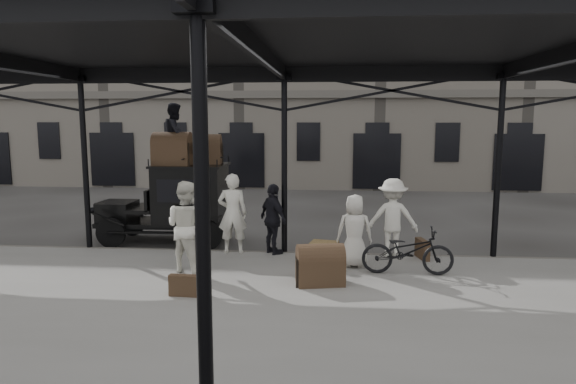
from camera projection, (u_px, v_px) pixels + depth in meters
name	position (u px, v px, depth m)	size (l,w,h in m)	color
ground	(275.00, 283.00, 10.71)	(120.00, 120.00, 0.00)	#383533
platform	(262.00, 317.00, 8.72)	(28.00, 8.00, 0.15)	slate
canopy	(263.00, 45.00, 8.35)	(22.50, 9.00, 4.74)	black
building_frontage	(313.00, 50.00, 27.44)	(64.00, 8.00, 14.00)	slate
taxi	(180.00, 200.00, 14.02)	(3.65, 1.55, 2.18)	black
porter_left	(233.00, 213.00, 12.43)	(0.71, 0.47, 1.95)	silver
porter_midleft	(186.00, 226.00, 10.93)	(0.95, 0.74, 1.96)	silver
porter_centre	(354.00, 231.00, 11.29)	(0.79, 0.51, 1.62)	beige
porter_official	(273.00, 219.00, 12.36)	(1.00, 0.42, 1.71)	black
porter_right	(392.00, 218.00, 12.10)	(1.21, 0.69, 1.87)	silver
bicycle	(408.00, 251.00, 10.79)	(0.67, 1.91, 1.00)	black
porter_roof	(176.00, 134.00, 13.67)	(0.80, 0.62, 1.64)	black
steamer_trunk_roof_near	(173.00, 151.00, 13.59)	(0.99, 0.61, 0.73)	#463520
steamer_trunk_roof_far	(205.00, 151.00, 13.97)	(0.91, 0.56, 0.67)	#463520
steamer_trunk_platform	(320.00, 267.00, 10.16)	(0.92, 0.56, 0.68)	#463520
wicker_hamper	(324.00, 253.00, 11.59)	(0.60, 0.45, 0.50)	olive
suitcase_upright	(422.00, 249.00, 12.01)	(0.15, 0.60, 0.45)	#463520
suitcase_flat	(185.00, 286.00, 9.49)	(0.60, 0.15, 0.40)	#463520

